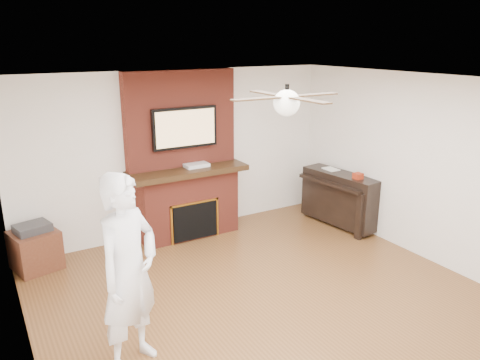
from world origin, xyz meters
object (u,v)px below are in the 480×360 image
fireplace (185,172)px  person (129,273)px  piano (340,197)px  side_table (35,248)px

fireplace → person: size_ratio=1.35×
fireplace → piano: bearing=-21.9°
side_table → piano: 4.57m
piano → side_table: bearing=162.0°
person → side_table: (-0.52, 2.49, -0.64)m
side_table → fireplace: bearing=-12.5°
fireplace → person: bearing=-123.2°
fireplace → side_table: 2.31m
side_table → person: bearing=-92.4°
person → side_table: person is taller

